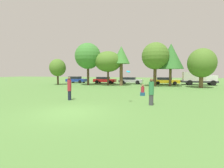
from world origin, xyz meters
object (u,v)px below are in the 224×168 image
object	(u,v)px
tree_0	(58,68)
delivery_truck_white	(198,78)
person_catcher	(151,92)
parked_car_silver	(130,80)
parked_car_blue	(76,80)
parked_car_yellow	(166,81)
tree_2	(108,62)
tree_6	(202,63)
tree_4	(155,56)
parked_car_red	(104,80)
bystander_sitting	(143,91)
tree_3	(121,56)
person_thrower	(69,88)
tree_1	(88,56)
tree_5	(171,56)
frisbee	(128,72)

from	to	relation	value
tree_0	delivery_truck_white	bearing A→B (deg)	13.03
person_catcher	parked_car_silver	size ratio (longest dim) A/B	0.41
parked_car_blue	delivery_truck_white	world-z (taller)	delivery_truck_white
parked_car_yellow	tree_2	bearing A→B (deg)	-152.40
tree_6	parked_car_yellow	distance (m)	7.68
tree_2	tree_4	distance (m)	7.60
parked_car_red	parked_car_blue	bearing A→B (deg)	-179.59
parked_car_red	parked_car_yellow	bearing A→B (deg)	1.96
bystander_sitting	delivery_truck_white	size ratio (longest dim) A/B	0.19
tree_4	parked_car_blue	xyz separation A→B (m)	(-15.77, 4.62, -3.97)
bystander_sitting	tree_3	bearing A→B (deg)	111.59
person_thrower	person_catcher	xyz separation A→B (m)	(6.35, -0.41, -0.04)
tree_1	tree_5	bearing A→B (deg)	5.65
tree_3	tree_4	distance (m)	5.36
tree_3	parked_car_silver	size ratio (longest dim) A/B	1.47
tree_3	parked_car_blue	world-z (taller)	tree_3
parked_car_yellow	parked_car_blue	bearing A→B (deg)	-178.58
bystander_sitting	tree_6	world-z (taller)	tree_6
delivery_truck_white	tree_1	bearing A→B (deg)	-163.50
parked_car_yellow	tree_1	bearing A→B (deg)	-157.34
parked_car_yellow	delivery_truck_white	world-z (taller)	delivery_truck_white
frisbee	tree_1	size ratio (longest dim) A/B	0.04
tree_1	tree_3	world-z (taller)	tree_1
tree_0	parked_car_red	size ratio (longest dim) A/B	1.04
parked_car_red	tree_3	bearing A→B (deg)	-45.30
tree_3	tree_5	size ratio (longest dim) A/B	0.97
tree_2	parked_car_red	xyz separation A→B (m)	(-2.07, 4.53, -3.26)
tree_0	parked_car_blue	xyz separation A→B (m)	(0.76, 5.36, -2.29)
person_thrower	parked_car_yellow	size ratio (longest dim) A/B	0.40
parked_car_red	parked_car_silver	distance (m)	5.19
tree_4	tree_5	bearing A→B (deg)	22.58
tree_2	parked_car_yellow	distance (m)	11.05
tree_1	tree_6	distance (m)	17.37
person_catcher	parked_car_blue	world-z (taller)	person_catcher
tree_3	parked_car_silver	xyz separation A→B (m)	(0.90, 4.21, -4.20)
tree_2	parked_car_blue	bearing A→B (deg)	150.85
person_catcher	frisbee	distance (m)	2.12
parked_car_red	person_thrower	bearing A→B (deg)	-79.94
tree_2	parked_car_yellow	bearing A→B (deg)	26.75
person_catcher	frisbee	world-z (taller)	frisbee
person_catcher	tree_2	world-z (taller)	tree_2
tree_5	frisbee	bearing A→B (deg)	-104.41
parked_car_silver	parked_car_red	bearing A→B (deg)	178.22
person_catcher	parked_car_yellow	world-z (taller)	person_catcher
frisbee	tree_0	bearing A→B (deg)	136.09
tree_2	tree_6	bearing A→B (deg)	-3.46
delivery_truck_white	bystander_sitting	bearing A→B (deg)	-116.95
frisbee	tree_1	distance (m)	17.49
bystander_sitting	parked_car_yellow	size ratio (longest dim) A/B	0.23
tree_1	tree_6	size ratio (longest dim) A/B	1.28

